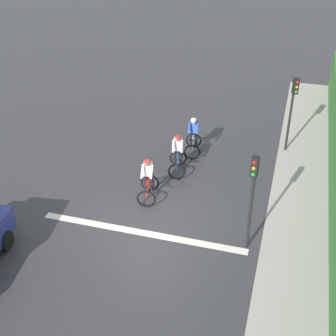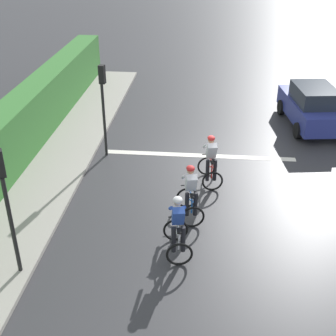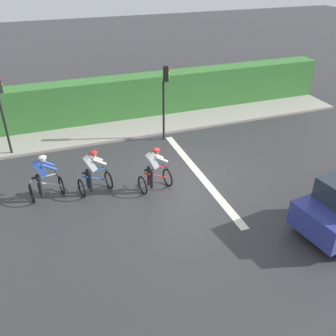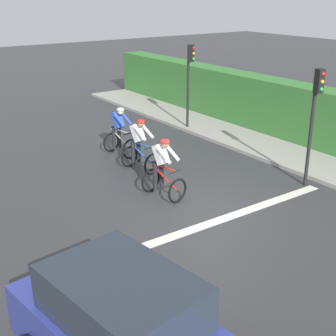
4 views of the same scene
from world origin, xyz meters
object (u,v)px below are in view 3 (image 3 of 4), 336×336
cyclist_second (93,173)px  traffic_light_far_junction (2,105)px  cyclist_lead (44,179)px  traffic_light_near_crossing (165,92)px  cyclist_mid (154,171)px

cyclist_second → traffic_light_far_junction: (4.02, 2.74, 1.43)m
cyclist_lead → traffic_light_near_crossing: bearing=-60.9°
cyclist_lead → traffic_light_far_junction: size_ratio=0.50×
traffic_light_near_crossing → cyclist_mid: bearing=155.3°
traffic_light_far_junction → traffic_light_near_crossing: bearing=-96.6°
cyclist_lead → cyclist_mid: size_ratio=1.00×
cyclist_lead → traffic_light_far_junction: traffic_light_far_junction is taller
traffic_light_near_crossing → traffic_light_far_junction: same height
cyclist_second → cyclist_mid: size_ratio=1.00×
cyclist_lead → cyclist_mid: same height
traffic_light_near_crossing → traffic_light_far_junction: (0.75, 6.55, 0.00)m
cyclist_second → cyclist_mid: 2.12m
traffic_light_far_junction → cyclist_mid: bearing=-133.6°
cyclist_second → cyclist_mid: (-0.55, -2.05, 0.00)m
cyclist_lead → traffic_light_far_junction: bearing=16.2°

